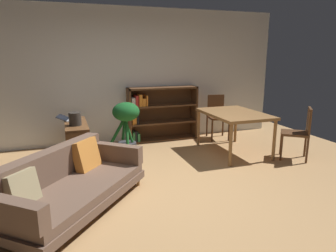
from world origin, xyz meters
TOP-DOWN VIEW (x-y plane):
  - ground_plane at (0.00, 0.00)m, footprint 8.16×8.16m
  - back_wall_panel at (0.00, 2.70)m, footprint 6.80×0.10m
  - fabric_couch at (-1.20, -0.02)m, footprint 1.91×2.03m
  - media_console at (-1.01, 1.78)m, footprint 0.37×1.12m
  - open_laptop at (-1.09, 2.04)m, footprint 0.44×0.38m
  - desk_speaker at (-1.02, 1.60)m, footprint 0.20×0.20m
  - potted_floor_plant at (-0.16, 1.65)m, footprint 0.53×0.48m
  - dining_table at (1.74, 1.21)m, footprint 0.94×1.34m
  - dining_chair_near at (1.94, 2.25)m, footprint 0.48×0.53m
  - dining_chair_far at (2.62, 0.53)m, footprint 0.59×0.58m
  - bookshelf at (0.70, 2.52)m, footprint 1.47×0.33m

SIDE VIEW (x-z plane):
  - ground_plane at x=0.00m, z-range 0.00..0.00m
  - fabric_couch at x=-1.20m, z-range -0.04..0.66m
  - media_console at x=-1.01m, z-range 0.00..0.64m
  - dining_chair_far at x=2.62m, z-range 0.05..0.96m
  - dining_chair_near at x=1.94m, z-range 0.06..0.99m
  - bookshelf at x=0.70m, z-range 0.01..1.13m
  - potted_floor_plant at x=-0.16m, z-range 0.13..1.11m
  - open_laptop at x=-1.09m, z-range 0.62..0.71m
  - dining_table at x=1.74m, z-range 0.31..1.06m
  - desk_speaker at x=-1.02m, z-range 0.64..0.85m
  - back_wall_panel at x=0.00m, z-range 0.00..2.70m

